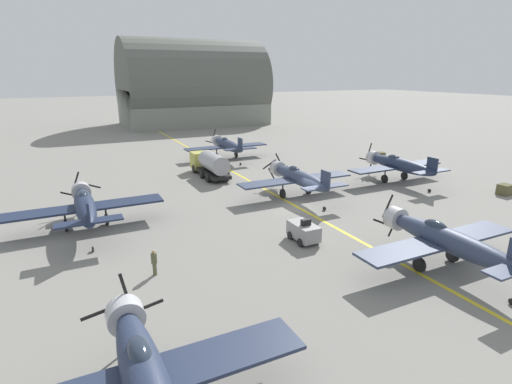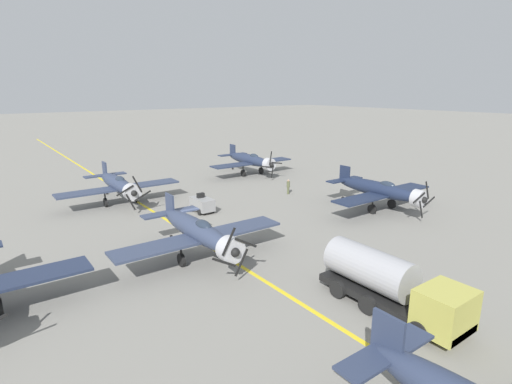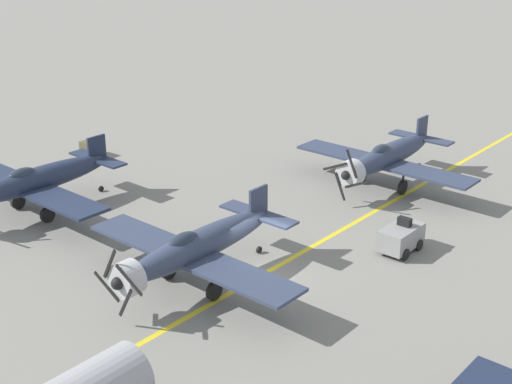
{
  "view_description": "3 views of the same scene",
  "coord_description": "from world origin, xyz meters",
  "views": [
    {
      "loc": [
        -18.85,
        -29.17,
        11.89
      ],
      "look_at": [
        -4.11,
        0.69,
        1.9
      ],
      "focal_mm": 28.0,
      "sensor_mm": 36.0,
      "label": 1
    },
    {
      "loc": [
        13.43,
        25.85,
        11.29
      ],
      "look_at": [
        -6.1,
        -1.01,
        2.73
      ],
      "focal_mm": 28.0,
      "sensor_mm": 36.0,
      "label": 2
    },
    {
      "loc": [
        -19.63,
        23.66,
        16.5
      ],
      "look_at": [
        1.28,
        -0.83,
        3.69
      ],
      "focal_mm": 50.0,
      "sensor_mm": 36.0,
      "label": 3
    }
  ],
  "objects": [
    {
      "name": "airplane_mid_right",
      "position": [
        14.77,
        2.92,
        2.01
      ],
      "size": [
        12.0,
        9.98,
        3.75
      ],
      "rotation": [
        0.0,
        0.0,
        0.26
      ],
      "color": "#222C46",
      "rests_on": "ground"
    },
    {
      "name": "tow_tractor",
      "position": [
        -3.76,
        -6.45,
        0.79
      ],
      "size": [
        1.57,
        2.6,
        1.79
      ],
      "color": "gray",
      "rests_on": "ground"
    },
    {
      "name": "airplane_mid_center",
      "position": [
        1.66,
        3.05,
        2.01
      ],
      "size": [
        12.0,
        9.98,
        3.65
      ],
      "rotation": [
        0.0,
        0.0,
        -0.29
      ],
      "color": "#333D57",
      "rests_on": "ground"
    },
    {
      "name": "ground_plane",
      "position": [
        0.0,
        0.0,
        0.0
      ],
      "size": [
        400.0,
        400.0,
        0.0
      ],
      "primitive_type": "plane",
      "color": "gray"
    },
    {
      "name": "supply_crate_mid_lane",
      "position": [
        20.9,
        -5.59,
        0.54
      ],
      "size": [
        1.35,
        1.15,
        1.07
      ],
      "primitive_type": "cube",
      "rotation": [
        0.0,
        0.0,
        0.06
      ],
      "color": "brown",
      "rests_on": "ground"
    },
    {
      "name": "airplane_near_center",
      "position": [
        1.68,
        -13.91,
        2.01
      ],
      "size": [
        12.0,
        9.98,
        3.67
      ],
      "rotation": [
        0.0,
        0.0,
        -0.29
      ],
      "color": "#303B54",
      "rests_on": "ground"
    },
    {
      "name": "taxiway_stripe",
      "position": [
        0.0,
        0.0,
        0.0
      ],
      "size": [
        0.3,
        160.0,
        0.01
      ],
      "primitive_type": "cube",
      "color": "yellow",
      "rests_on": "ground"
    }
  ]
}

